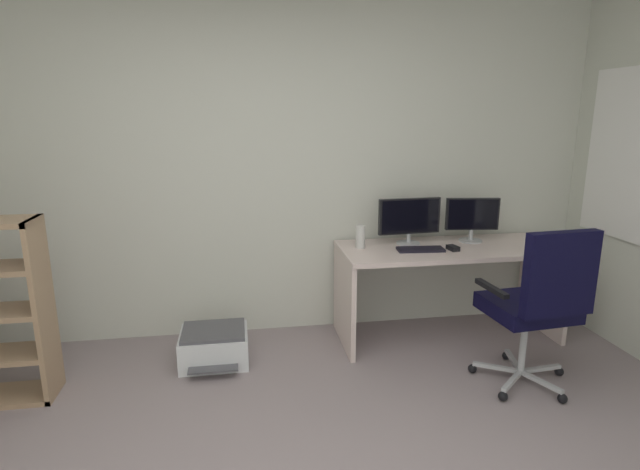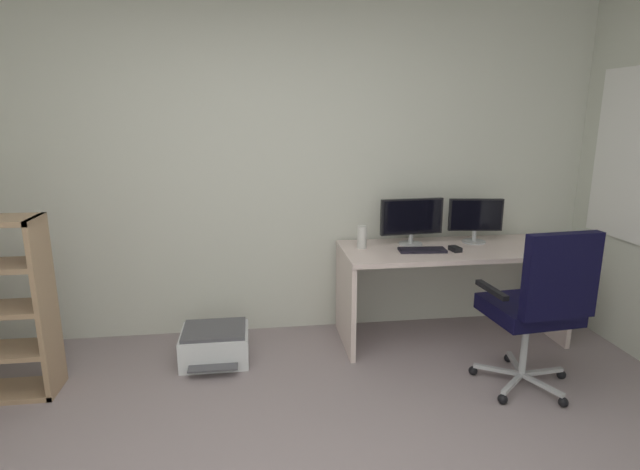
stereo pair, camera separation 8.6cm
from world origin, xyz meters
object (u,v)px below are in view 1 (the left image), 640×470
(monitor_main, at_px, (409,218))
(computer_mouse, at_px, (453,248))
(monitor_secondary, at_px, (472,217))
(printer, at_px, (214,346))
(office_chair, at_px, (538,300))
(desk, at_px, (448,269))
(keyboard, at_px, (421,249))
(desktop_speaker, at_px, (360,237))

(monitor_main, xyz_separation_m, computer_mouse, (0.26, -0.23, -0.19))
(monitor_secondary, xyz_separation_m, printer, (-2.00, -0.27, -0.81))
(monitor_main, height_order, monitor_secondary, monitor_main)
(printer, bearing_deg, office_chair, -19.20)
(desk, height_order, monitor_main, monitor_main)
(monitor_main, distance_m, printer, 1.72)
(keyboard, height_order, office_chair, office_chair)
(printer, bearing_deg, monitor_secondary, 7.67)
(desk, height_order, office_chair, office_chair)
(desk, bearing_deg, keyboard, -163.71)
(monitor_main, height_order, printer, monitor_main)
(monitor_main, bearing_deg, desktop_speaker, -173.11)
(desk, height_order, desktop_speaker, desktop_speaker)
(desktop_speaker, xyz_separation_m, printer, (-1.10, -0.22, -0.69))
(computer_mouse, bearing_deg, monitor_secondary, 32.40)
(printer, bearing_deg, computer_mouse, 1.42)
(monitor_main, relative_size, desktop_speaker, 2.89)
(printer, bearing_deg, desk, 4.68)
(desktop_speaker, relative_size, office_chair, 0.16)
(desk, relative_size, printer, 3.48)
(keyboard, xyz_separation_m, office_chair, (0.48, -0.76, -0.13))
(monitor_secondary, xyz_separation_m, keyboard, (-0.49, -0.20, -0.19))
(desk, bearing_deg, computer_mouse, -101.21)
(keyboard, xyz_separation_m, computer_mouse, (0.24, -0.03, 0.01))
(monitor_main, bearing_deg, office_chair, -62.47)
(monitor_main, relative_size, computer_mouse, 4.90)
(monitor_main, xyz_separation_m, monitor_secondary, (0.51, 0.00, -0.00))
(desk, bearing_deg, printer, -175.32)
(desktop_speaker, bearing_deg, office_chair, -45.61)
(desk, distance_m, computer_mouse, 0.22)
(monitor_secondary, relative_size, desktop_speaker, 2.44)
(monitor_main, xyz_separation_m, printer, (-1.49, -0.27, -0.81))
(desk, xyz_separation_m, keyboard, (-0.26, -0.08, 0.19))
(desktop_speaker, bearing_deg, monitor_secondary, 3.01)
(monitor_main, bearing_deg, printer, -169.75)
(monitor_secondary, distance_m, printer, 2.17)
(keyboard, height_order, printer, keyboard)
(printer, bearing_deg, desktop_speaker, 11.44)
(desk, bearing_deg, office_chair, -75.51)
(computer_mouse, xyz_separation_m, desktop_speaker, (-0.66, 0.18, 0.07))
(monitor_main, relative_size, office_chair, 0.46)
(desktop_speaker, bearing_deg, desk, -6.40)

